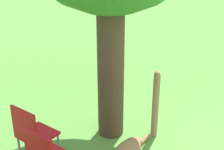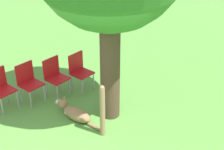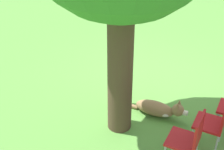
% 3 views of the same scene
% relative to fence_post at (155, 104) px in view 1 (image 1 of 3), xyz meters
% --- Properties ---
extents(fence_post, '(0.10, 0.10, 1.10)m').
position_rel_fence_post_xyz_m(fence_post, '(0.00, 0.00, 0.00)').
color(fence_post, '#937551').
rests_on(fence_post, ground_plane).
extents(red_chair_3, '(0.50, 0.51, 0.90)m').
position_rel_fence_post_xyz_m(red_chair_3, '(-1.72, 0.63, -0.03)').
color(red_chair_3, '#B21419').
rests_on(red_chair_3, ground_plane).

